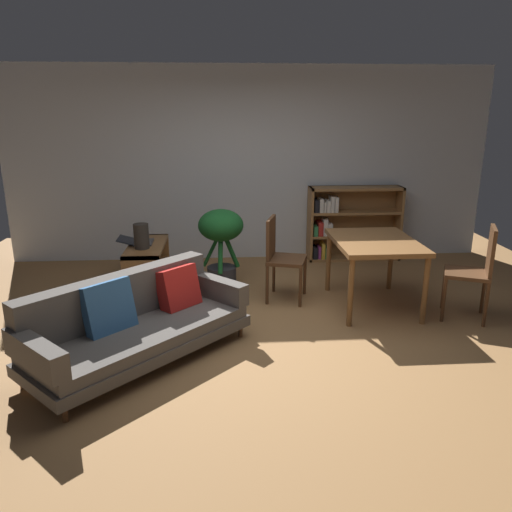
{
  "coord_description": "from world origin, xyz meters",
  "views": [
    {
      "loc": [
        -0.41,
        -4.38,
        2.09
      ],
      "look_at": [
        -0.08,
        0.25,
        0.72
      ],
      "focal_mm": 34.69,
      "sensor_mm": 36.0,
      "label": 1
    }
  ],
  "objects_px": {
    "desk_speaker": "(141,236)",
    "bookshelf": "(348,223)",
    "open_laptop": "(138,241)",
    "dining_chair_near": "(280,254)",
    "fabric_couch": "(136,321)",
    "dining_chair_far": "(476,268)",
    "dining_table": "(375,247)",
    "media_console": "(148,266)",
    "potted_floor_plant": "(221,237)"
  },
  "relations": [
    {
      "from": "desk_speaker",
      "to": "bookshelf",
      "type": "distance_m",
      "value": 3.02
    },
    {
      "from": "open_laptop",
      "to": "dining_chair_near",
      "type": "bearing_deg",
      "value": -19.1
    },
    {
      "from": "fabric_couch",
      "to": "bookshelf",
      "type": "height_order",
      "value": "bookshelf"
    },
    {
      "from": "fabric_couch",
      "to": "open_laptop",
      "type": "xyz_separation_m",
      "value": [
        -0.27,
        1.89,
        0.23
      ]
    },
    {
      "from": "desk_speaker",
      "to": "dining_chair_far",
      "type": "distance_m",
      "value": 3.67
    },
    {
      "from": "open_laptop",
      "to": "dining_chair_far",
      "type": "xyz_separation_m",
      "value": [
        3.6,
        -1.29,
        -0.01
      ]
    },
    {
      "from": "desk_speaker",
      "to": "dining_table",
      "type": "bearing_deg",
      "value": -13.6
    },
    {
      "from": "media_console",
      "to": "bookshelf",
      "type": "distance_m",
      "value": 2.95
    },
    {
      "from": "desk_speaker",
      "to": "potted_floor_plant",
      "type": "xyz_separation_m",
      "value": [
        0.93,
        0.15,
        -0.06
      ]
    },
    {
      "from": "open_laptop",
      "to": "desk_speaker",
      "type": "height_order",
      "value": "desk_speaker"
    },
    {
      "from": "open_laptop",
      "to": "dining_chair_near",
      "type": "relative_size",
      "value": 0.44
    },
    {
      "from": "open_laptop",
      "to": "dining_chair_near",
      "type": "distance_m",
      "value": 1.78
    },
    {
      "from": "potted_floor_plant",
      "to": "dining_table",
      "type": "bearing_deg",
      "value": -25.18
    },
    {
      "from": "potted_floor_plant",
      "to": "dining_chair_far",
      "type": "xyz_separation_m",
      "value": [
        2.59,
        -1.19,
        -0.08
      ]
    },
    {
      "from": "open_laptop",
      "to": "potted_floor_plant",
      "type": "relative_size",
      "value": 0.44
    },
    {
      "from": "fabric_couch",
      "to": "dining_chair_near",
      "type": "height_order",
      "value": "dining_chair_near"
    },
    {
      "from": "open_laptop",
      "to": "potted_floor_plant",
      "type": "height_order",
      "value": "potted_floor_plant"
    },
    {
      "from": "bookshelf",
      "to": "dining_chair_near",
      "type": "bearing_deg",
      "value": -126.75
    },
    {
      "from": "desk_speaker",
      "to": "dining_table",
      "type": "xyz_separation_m",
      "value": [
        2.58,
        -0.62,
        -0.01
      ]
    },
    {
      "from": "potted_floor_plant",
      "to": "open_laptop",
      "type": "bearing_deg",
      "value": 174.67
    },
    {
      "from": "media_console",
      "to": "potted_floor_plant",
      "type": "relative_size",
      "value": 1.1
    },
    {
      "from": "open_laptop",
      "to": "dining_chair_far",
      "type": "distance_m",
      "value": 3.83
    },
    {
      "from": "potted_floor_plant",
      "to": "dining_chair_near",
      "type": "bearing_deg",
      "value": -36.25
    },
    {
      "from": "fabric_couch",
      "to": "desk_speaker",
      "type": "relative_size",
      "value": 6.58
    },
    {
      "from": "media_console",
      "to": "dining_chair_far",
      "type": "height_order",
      "value": "dining_chair_far"
    },
    {
      "from": "fabric_couch",
      "to": "potted_floor_plant",
      "type": "distance_m",
      "value": 1.97
    },
    {
      "from": "open_laptop",
      "to": "dining_chair_far",
      "type": "height_order",
      "value": "dining_chair_far"
    },
    {
      "from": "dining_table",
      "to": "media_console",
      "type": "bearing_deg",
      "value": 162.74
    },
    {
      "from": "potted_floor_plant",
      "to": "bookshelf",
      "type": "xyz_separation_m",
      "value": [
        1.83,
        1.08,
        -0.1
      ]
    },
    {
      "from": "open_laptop",
      "to": "dining_chair_near",
      "type": "xyz_separation_m",
      "value": [
        1.68,
        -0.58,
        -0.02
      ]
    },
    {
      "from": "fabric_couch",
      "to": "open_laptop",
      "type": "height_order",
      "value": "fabric_couch"
    },
    {
      "from": "potted_floor_plant",
      "to": "dining_chair_near",
      "type": "distance_m",
      "value": 0.83
    },
    {
      "from": "dining_chair_near",
      "to": "bookshelf",
      "type": "relative_size",
      "value": 0.72
    },
    {
      "from": "media_console",
      "to": "potted_floor_plant",
      "type": "distance_m",
      "value": 0.97
    },
    {
      "from": "fabric_couch",
      "to": "desk_speaker",
      "type": "xyz_separation_m",
      "value": [
        -0.17,
        1.64,
        0.35
      ]
    },
    {
      "from": "open_laptop",
      "to": "dining_chair_far",
      "type": "relative_size",
      "value": 0.43
    },
    {
      "from": "dining_chair_near",
      "to": "potted_floor_plant",
      "type": "bearing_deg",
      "value": 143.75
    },
    {
      "from": "potted_floor_plant",
      "to": "dining_chair_far",
      "type": "height_order",
      "value": "dining_chair_far"
    },
    {
      "from": "potted_floor_plant",
      "to": "dining_chair_near",
      "type": "relative_size",
      "value": 1.01
    },
    {
      "from": "desk_speaker",
      "to": "dining_chair_near",
      "type": "height_order",
      "value": "dining_chair_near"
    },
    {
      "from": "fabric_couch",
      "to": "dining_chair_near",
      "type": "relative_size",
      "value": 2.04
    },
    {
      "from": "media_console",
      "to": "bookshelf",
      "type": "height_order",
      "value": "bookshelf"
    },
    {
      "from": "potted_floor_plant",
      "to": "fabric_couch",
      "type": "bearing_deg",
      "value": -112.73
    },
    {
      "from": "media_console",
      "to": "dining_table",
      "type": "height_order",
      "value": "dining_table"
    },
    {
      "from": "open_laptop",
      "to": "potted_floor_plant",
      "type": "bearing_deg",
      "value": -5.33
    },
    {
      "from": "dining_table",
      "to": "desk_speaker",
      "type": "bearing_deg",
      "value": 166.4
    },
    {
      "from": "desk_speaker",
      "to": "fabric_couch",
      "type": "bearing_deg",
      "value": -83.94
    },
    {
      "from": "fabric_couch",
      "to": "bookshelf",
      "type": "bearing_deg",
      "value": 48.0
    },
    {
      "from": "dining_chair_near",
      "to": "dining_chair_far",
      "type": "xyz_separation_m",
      "value": [
        1.92,
        -0.71,
        0.01
      ]
    },
    {
      "from": "dining_chair_near",
      "to": "dining_chair_far",
      "type": "relative_size",
      "value": 0.96
    }
  ]
}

